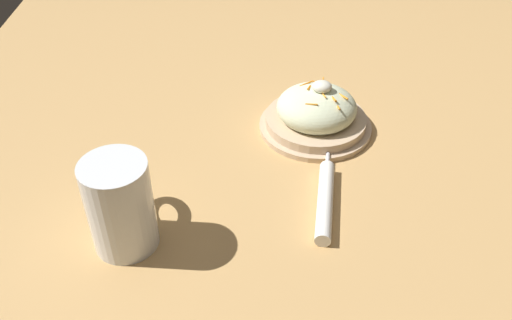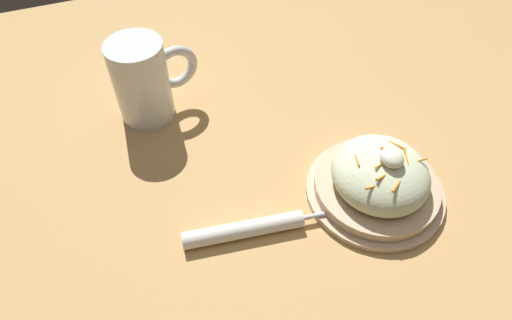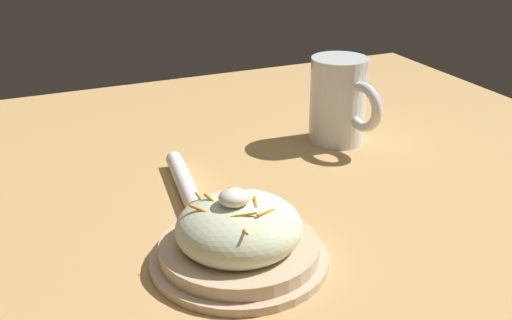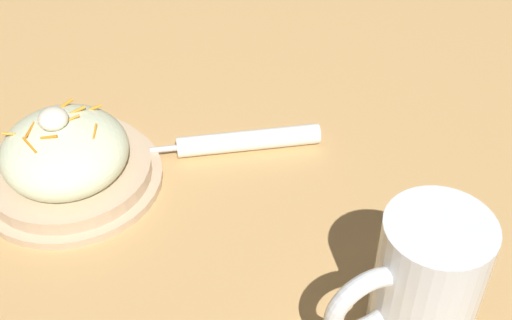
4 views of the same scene
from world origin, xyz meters
name	(u,v)px [view 3 (image 3 of 4)]	position (x,y,z in m)	size (l,w,h in m)	color
ground_plane	(263,224)	(0.00, 0.00, 0.00)	(1.43, 1.43, 0.00)	tan
salad_plate	(239,238)	(-0.07, -0.08, 0.03)	(0.22, 0.22, 0.10)	#D1B28E
beer_mug	(339,104)	(0.25, 0.22, 0.07)	(0.10, 0.16, 0.15)	white
napkin_roll	(184,182)	(-0.06, 0.14, 0.01)	(0.05, 0.22, 0.03)	white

